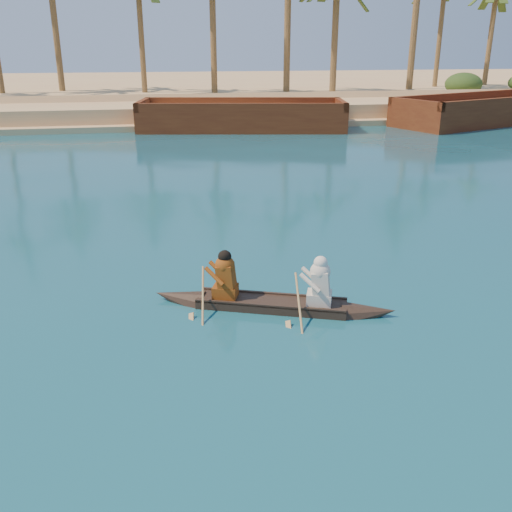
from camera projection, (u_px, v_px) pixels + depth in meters
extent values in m
plane|color=navy|center=(136.00, 252.00, 15.06)|extent=(160.00, 160.00, 0.00)
cube|color=#D8B679|center=(140.00, 122.00, 38.95)|extent=(150.00, 8.00, 0.50)
cube|color=#D8B679|center=(140.00, 91.00, 59.06)|extent=(150.00, 50.00, 1.50)
cube|color=#622D15|center=(242.00, 122.00, 36.26)|extent=(13.44, 6.55, 1.61)
cube|color=#622D15|center=(481.00, 116.00, 39.13)|extent=(14.07, 9.00, 1.67)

